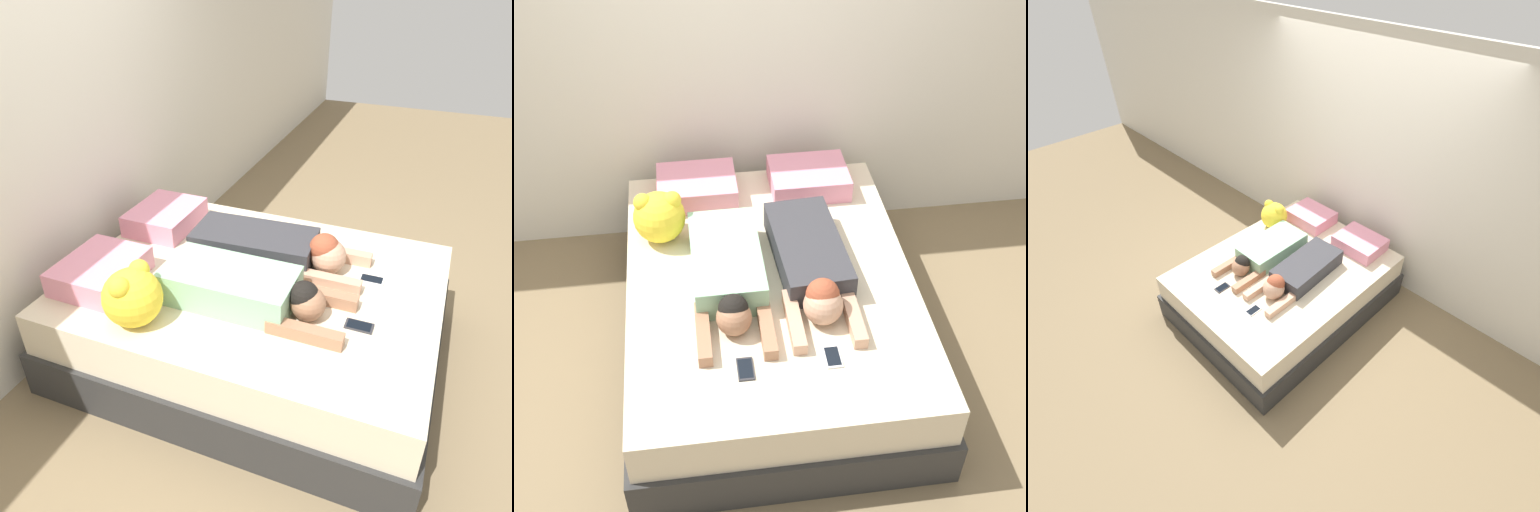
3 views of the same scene
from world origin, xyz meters
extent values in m
plane|color=#7F6B4C|center=(0.00, 0.00, 0.00)|extent=(12.00, 12.00, 0.00)
cube|color=silver|center=(0.00, 1.20, 1.30)|extent=(12.00, 0.06, 2.60)
cube|color=#2D2D2D|center=(0.00, 0.00, 0.14)|extent=(1.63, 2.10, 0.28)
cube|color=beige|center=(0.00, 0.00, 0.41)|extent=(1.57, 2.04, 0.26)
cube|color=pink|center=(-0.35, 0.80, 0.61)|extent=(0.48, 0.39, 0.14)
cube|color=pink|center=(0.35, 0.80, 0.61)|extent=(0.48, 0.39, 0.14)
cube|color=#8CBF99|center=(-0.23, 0.06, 0.63)|extent=(0.38, 0.70, 0.18)
sphere|color=#A37051|center=(-0.23, -0.38, 0.63)|extent=(0.18, 0.18, 0.18)
sphere|color=black|center=(-0.23, -0.35, 0.67)|extent=(0.16, 0.16, 0.16)
cube|color=#A37051|center=(-0.39, -0.41, 0.58)|extent=(0.07, 0.38, 0.07)
cube|color=#A37051|center=(-0.07, -0.41, 0.58)|extent=(0.07, 0.38, 0.07)
cube|color=#333338|center=(0.22, 0.10, 0.62)|extent=(0.40, 0.75, 0.17)
sphere|color=tan|center=(0.22, -0.36, 0.64)|extent=(0.21, 0.21, 0.21)
sphere|color=#99472D|center=(0.22, -0.33, 0.69)|extent=(0.18, 0.18, 0.18)
cube|color=tan|center=(0.07, -0.38, 0.58)|extent=(0.07, 0.40, 0.07)
cube|color=tan|center=(0.38, -0.38, 0.58)|extent=(0.07, 0.40, 0.07)
cube|color=#2D2D33|center=(-0.21, -0.64, 0.55)|extent=(0.08, 0.14, 0.01)
cube|color=black|center=(-0.21, -0.64, 0.55)|extent=(0.07, 0.12, 0.00)
cube|color=silver|center=(0.23, -0.62, 0.55)|extent=(0.08, 0.14, 0.01)
cube|color=black|center=(0.23, -0.62, 0.55)|extent=(0.07, 0.12, 0.00)
sphere|color=yellow|center=(-0.58, 0.42, 0.69)|extent=(0.30, 0.30, 0.30)
sphere|color=yellow|center=(-0.67, 0.42, 0.80)|extent=(0.11, 0.11, 0.11)
sphere|color=yellow|center=(-0.50, 0.42, 0.80)|extent=(0.11, 0.11, 0.11)
camera|label=1|loc=(-2.18, -0.88, 2.16)|focal=35.00mm
camera|label=2|loc=(-0.38, -2.84, 3.22)|focal=50.00mm
camera|label=3|loc=(2.16, -2.14, 3.28)|focal=28.00mm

